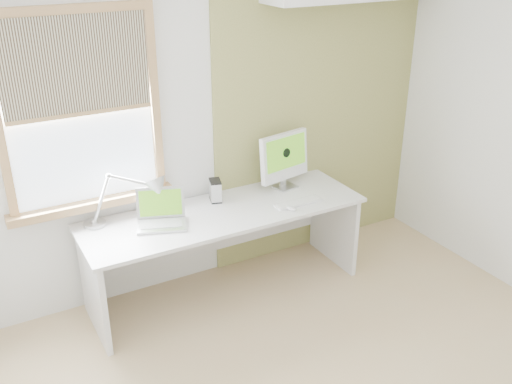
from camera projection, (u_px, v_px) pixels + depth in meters
room at (350, 212)px, 3.10m from camera, size 4.04×3.54×2.64m
accent_wall at (319, 108)px, 4.92m from camera, size 2.00×0.02×2.60m
window at (81, 114)px, 3.92m from camera, size 1.20×0.14×1.42m
desk at (222, 230)px, 4.52m from camera, size 2.20×0.70×0.73m
desk_lamp at (146, 193)px, 4.20m from camera, size 0.67×0.31×0.39m
laptop at (161, 215)px, 4.19m from camera, size 0.42×0.38×0.25m
phone_dock at (219, 198)px, 4.52m from camera, size 0.07×0.07×0.12m
external_drive at (215, 191)px, 4.53m from camera, size 0.12×0.15×0.17m
imac at (284, 158)px, 4.70m from camera, size 0.48×0.20×0.46m
keyboard at (299, 202)px, 4.51m from camera, size 0.40×0.11×0.02m
mouse at (291, 208)px, 4.40m from camera, size 0.08×0.10×0.03m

